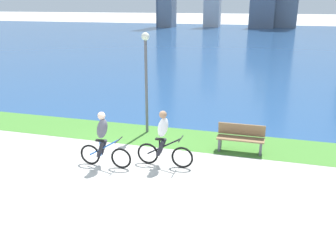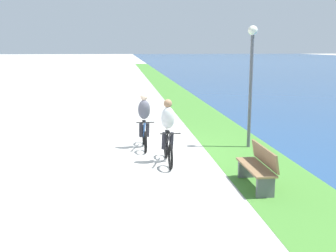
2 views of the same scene
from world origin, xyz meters
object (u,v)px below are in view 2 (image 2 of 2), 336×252
cyclist_lead (168,132)px  cyclist_trailing (144,121)px  bench_near_path (258,167)px  lamppost_tall (251,68)px

cyclist_lead → cyclist_trailing: cyclist_lead is taller
cyclist_lead → cyclist_trailing: 1.74m
cyclist_lead → bench_near_path: (2.07, 1.74, -0.39)m
cyclist_lead → cyclist_trailing: size_ratio=1.03×
cyclist_lead → bench_near_path: bearing=40.1°
bench_near_path → lamppost_tall: 4.11m
lamppost_tall → cyclist_trailing: bearing=-94.0°
bench_near_path → lamppost_tall: lamppost_tall is taller
cyclist_lead → lamppost_tall: (-1.44, 2.65, 1.56)m
lamppost_tall → cyclist_lead: bearing=-61.5°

